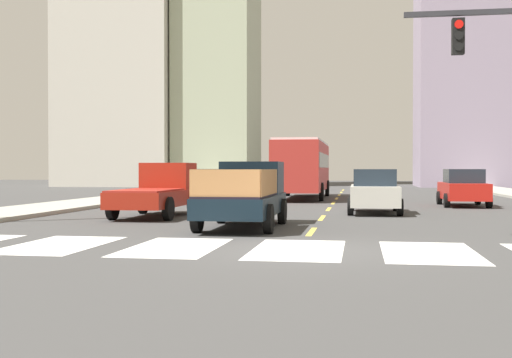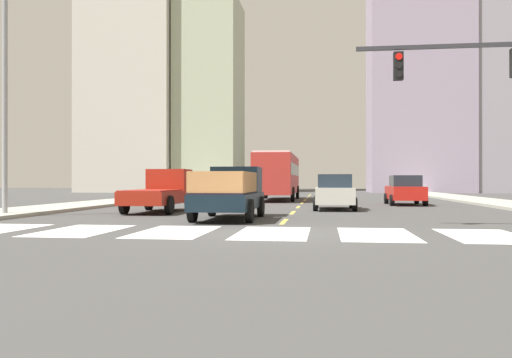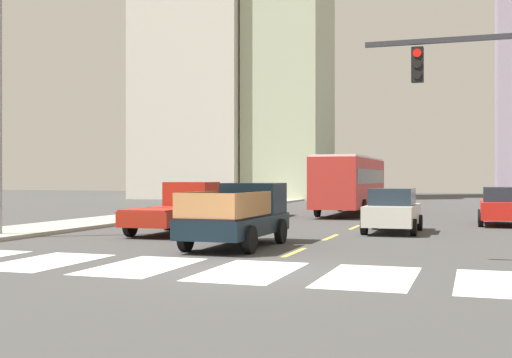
{
  "view_description": "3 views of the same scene",
  "coord_description": "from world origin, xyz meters",
  "px_view_note": "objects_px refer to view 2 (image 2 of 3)",
  "views": [
    {
      "loc": [
        1.29,
        -13.77,
        1.74
      ],
      "look_at": [
        -2.05,
        7.08,
        1.4
      ],
      "focal_mm": 45.31,
      "sensor_mm": 36.0,
      "label": 1
    },
    {
      "loc": [
        1.37,
        -14.02,
        1.42
      ],
      "look_at": [
        -2.51,
        15.76,
        1.51
      ],
      "focal_mm": 36.64,
      "sensor_mm": 36.0,
      "label": 2
    },
    {
      "loc": [
        4.87,
        -14.22,
        2.14
      ],
      "look_at": [
        -2.84,
        9.07,
        2.09
      ],
      "focal_mm": 46.29,
      "sensor_mm": 36.0,
      "label": 3
    }
  ],
  "objects_px": {
    "pickup_dark": "(162,191)",
    "sedan_far": "(405,190)",
    "pickup_stakebed": "(231,193)",
    "streetlight_left": "(9,91)",
    "city_bus": "(278,173)",
    "sedan_mid": "(334,192)",
    "sedan_near_right": "(208,189)"
  },
  "relations": [
    {
      "from": "pickup_dark",
      "to": "city_bus",
      "type": "xyz_separation_m",
      "value": [
        4.04,
        14.68,
        1.03
      ]
    },
    {
      "from": "city_bus",
      "to": "sedan_far",
      "type": "distance_m",
      "value": 10.37
    },
    {
      "from": "pickup_dark",
      "to": "sedan_mid",
      "type": "xyz_separation_m",
      "value": [
        7.87,
        2.66,
        -0.06
      ]
    },
    {
      "from": "city_bus",
      "to": "pickup_dark",
      "type": "bearing_deg",
      "value": -103.92
    },
    {
      "from": "pickup_dark",
      "to": "sedan_far",
      "type": "height_order",
      "value": "pickup_dark"
    },
    {
      "from": "pickup_dark",
      "to": "sedan_far",
      "type": "distance_m",
      "value": 14.56
    },
    {
      "from": "pickup_dark",
      "to": "sedan_mid",
      "type": "distance_m",
      "value": 8.3
    },
    {
      "from": "pickup_dark",
      "to": "city_bus",
      "type": "bearing_deg",
      "value": 73.96
    },
    {
      "from": "pickup_dark",
      "to": "sedan_far",
      "type": "xyz_separation_m",
      "value": [
        12.04,
        8.17,
        -0.06
      ]
    },
    {
      "from": "streetlight_left",
      "to": "pickup_dark",
      "type": "bearing_deg",
      "value": 38.84
    },
    {
      "from": "pickup_stakebed",
      "to": "pickup_dark",
      "type": "bearing_deg",
      "value": 135.1
    },
    {
      "from": "pickup_stakebed",
      "to": "sedan_mid",
      "type": "height_order",
      "value": "pickup_stakebed"
    },
    {
      "from": "pickup_stakebed",
      "to": "sedan_mid",
      "type": "xyz_separation_m",
      "value": [
        3.95,
        6.5,
        -0.08
      ]
    },
    {
      "from": "pickup_dark",
      "to": "sedan_near_right",
      "type": "relative_size",
      "value": 1.18
    },
    {
      "from": "sedan_near_right",
      "to": "sedan_far",
      "type": "height_order",
      "value": "same"
    },
    {
      "from": "pickup_stakebed",
      "to": "sedan_near_right",
      "type": "height_order",
      "value": "pickup_stakebed"
    },
    {
      "from": "pickup_dark",
      "to": "sedan_near_right",
      "type": "bearing_deg",
      "value": 90.81
    },
    {
      "from": "pickup_stakebed",
      "to": "sedan_mid",
      "type": "bearing_deg",
      "value": 58.2
    },
    {
      "from": "pickup_stakebed",
      "to": "streetlight_left",
      "type": "distance_m",
      "value": 9.75
    },
    {
      "from": "pickup_dark",
      "to": "sedan_mid",
      "type": "bearing_deg",
      "value": 18.04
    },
    {
      "from": "sedan_near_right",
      "to": "streetlight_left",
      "type": "bearing_deg",
      "value": -106.92
    },
    {
      "from": "city_bus",
      "to": "sedan_far",
      "type": "bearing_deg",
      "value": -37.65
    },
    {
      "from": "pickup_stakebed",
      "to": "city_bus",
      "type": "xyz_separation_m",
      "value": [
        0.13,
        18.52,
        1.02
      ]
    },
    {
      "from": "city_bus",
      "to": "sedan_far",
      "type": "height_order",
      "value": "city_bus"
    },
    {
      "from": "sedan_mid",
      "to": "streetlight_left",
      "type": "relative_size",
      "value": 0.49
    },
    {
      "from": "sedan_mid",
      "to": "sedan_near_right",
      "type": "xyz_separation_m",
      "value": [
        -8.14,
        8.15,
        0.0
      ]
    },
    {
      "from": "sedan_near_right",
      "to": "pickup_dark",
      "type": "bearing_deg",
      "value": -87.88
    },
    {
      "from": "sedan_mid",
      "to": "pickup_stakebed",
      "type": "bearing_deg",
      "value": -123.25
    },
    {
      "from": "sedan_far",
      "to": "streetlight_left",
      "type": "bearing_deg",
      "value": -143.53
    },
    {
      "from": "pickup_stakebed",
      "to": "sedan_far",
      "type": "relative_size",
      "value": 1.18
    },
    {
      "from": "pickup_dark",
      "to": "city_bus",
      "type": "height_order",
      "value": "city_bus"
    },
    {
      "from": "pickup_stakebed",
      "to": "city_bus",
      "type": "relative_size",
      "value": 0.48
    }
  ]
}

